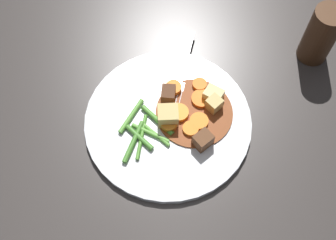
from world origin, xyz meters
The scene contains 24 objects.
ground_plane centered at (0.00, 0.00, 0.00)m, with size 3.00×3.00×0.00m, color #383330.
dinner_plate centered at (0.00, 0.00, 0.01)m, with size 0.28×0.28×0.01m, color white.
stew_sauce centered at (0.05, 0.01, 0.01)m, with size 0.13×0.13×0.00m, color brown.
carrot_slice_0 centered at (0.06, 0.06, 0.02)m, with size 0.02×0.02×0.01m, color orange.
carrot_slice_1 centered at (0.06, 0.03, 0.02)m, with size 0.04×0.04×0.01m, color orange.
carrot_slice_2 centered at (0.02, 0.01, 0.02)m, with size 0.03×0.03×0.01m, color orange.
carrot_slice_3 centered at (0.05, -0.01, 0.02)m, with size 0.03×0.03×0.01m, color orange.
carrot_slice_4 centered at (0.02, 0.06, 0.02)m, with size 0.03×0.03×0.01m, color orange.
carrot_slice_5 centered at (0.00, -0.01, 0.02)m, with size 0.03×0.03×0.01m, color orange.
carrot_slice_6 centered at (0.03, -0.02, 0.02)m, with size 0.03×0.03×0.01m, color orange.
potato_chunk_0 centered at (0.08, 0.03, 0.02)m, with size 0.03×0.03×0.02m, color #EAD68C.
potato_chunk_1 centered at (0.00, 0.00, 0.03)m, with size 0.03×0.03×0.03m, color #DBBC6B.
potato_chunk_2 centered at (0.08, 0.01, 0.03)m, with size 0.02×0.02×0.03m, color #DBBC6B.
meat_chunk_0 centered at (0.05, -0.05, 0.03)m, with size 0.02×0.03×0.03m, color brown.
meat_chunk_1 centered at (0.01, 0.04, 0.02)m, with size 0.03×0.02×0.02m, color #56331E.
green_bean_0 centered at (-0.06, -0.03, 0.02)m, with size 0.01×0.01×0.08m, color #4C8E33.
green_bean_1 centered at (-0.03, -0.02, 0.02)m, with size 0.01×0.01×0.07m, color #66AD42.
green_bean_2 centered at (-0.06, 0.01, 0.02)m, with size 0.01×0.01×0.07m, color #66AD42.
green_bean_3 centered at (-0.02, -0.02, 0.02)m, with size 0.01×0.01×0.06m, color #66AD42.
green_bean_4 centered at (-0.02, 0.00, 0.02)m, with size 0.01×0.01×0.07m, color #599E38.
green_bean_5 centered at (-0.05, -0.03, 0.02)m, with size 0.01×0.01×0.06m, color #4C8E33.
green_bean_6 centered at (-0.05, -0.03, 0.02)m, with size 0.01×0.01×0.08m, color #599E38.
fork centered at (0.04, 0.09, 0.01)m, with size 0.08×0.17×0.00m.
pepper_mill centered at (0.29, 0.11, 0.06)m, with size 0.06×0.06×0.11m, color #4C2D19.
Camera 1 is at (-0.04, -0.32, 0.65)m, focal length 45.19 mm.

